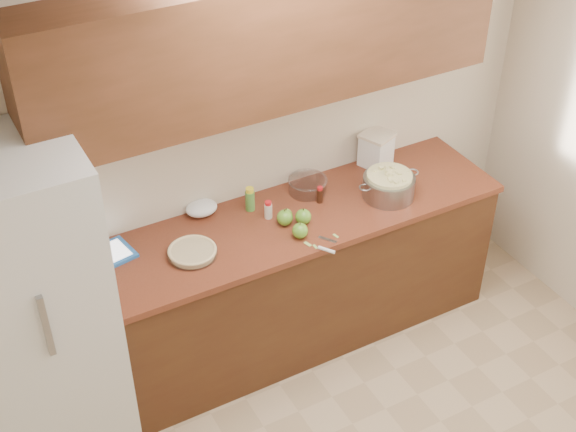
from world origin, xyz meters
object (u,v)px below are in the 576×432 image
colander (389,186)px  pie (192,252)px  tablet (106,256)px  flour_canister (376,149)px

colander → pie: bearing=178.1°
colander → tablet: (-1.65, 0.25, -0.06)m
colander → flour_canister: 0.35m
tablet → flour_canister: bearing=-7.9°
colander → tablet: bearing=171.5°
flour_canister → tablet: bearing=-177.4°
flour_canister → tablet: flour_canister is taller
tablet → pie: bearing=-36.8°
pie → tablet: size_ratio=0.86×
pie → tablet: (-0.41, 0.20, -0.01)m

